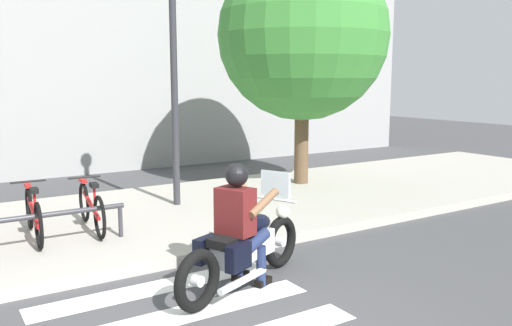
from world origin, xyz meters
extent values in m
cube|color=#A8A399|center=(0.00, 4.27, 0.07)|extent=(24.00, 4.40, 0.15)
cube|color=white|center=(0.14, 0.80, 0.00)|extent=(2.80, 0.40, 0.01)
cube|color=white|center=(0.14, 1.60, 0.00)|extent=(2.80, 0.40, 0.01)
torus|color=black|center=(1.75, 1.41, 0.33)|extent=(0.65, 0.36, 0.65)
cylinder|color=silver|center=(1.75, 1.41, 0.33)|extent=(0.15, 0.14, 0.12)
torus|color=black|center=(0.29, 0.79, 0.33)|extent=(0.65, 0.36, 0.65)
cylinder|color=silver|center=(0.29, 0.79, 0.33)|extent=(0.15, 0.14, 0.12)
cube|color=silver|center=(1.02, 1.10, 0.47)|extent=(0.91, 0.60, 0.28)
ellipsoid|color=black|center=(1.22, 1.19, 0.69)|extent=(0.59, 0.46, 0.22)
cube|color=black|center=(0.82, 1.02, 0.62)|extent=(0.62, 0.48, 0.10)
cube|color=black|center=(0.57, 1.15, 0.51)|extent=(0.34, 0.24, 0.28)
cube|color=black|center=(0.74, 0.75, 0.51)|extent=(0.34, 0.24, 0.28)
cylinder|color=silver|center=(1.60, 1.35, 0.90)|extent=(0.27, 0.58, 0.03)
sphere|color=white|center=(1.80, 1.43, 0.70)|extent=(0.18, 0.18, 0.18)
cube|color=silver|center=(1.63, 1.36, 1.08)|extent=(0.19, 0.38, 0.32)
cylinder|color=silver|center=(0.85, 0.83, 0.20)|extent=(0.75, 0.38, 0.08)
cube|color=#591919|center=(0.88, 1.04, 0.92)|extent=(0.40, 0.47, 0.52)
sphere|color=black|center=(0.91, 1.05, 1.32)|extent=(0.26, 0.26, 0.26)
cylinder|color=brown|center=(1.01, 1.34, 0.99)|extent=(0.51, 0.29, 0.26)
cylinder|color=brown|center=(1.18, 0.93, 0.99)|extent=(0.51, 0.29, 0.26)
cylinder|color=#1E284C|center=(0.96, 1.25, 0.56)|extent=(0.46, 0.30, 0.24)
cylinder|color=#1E284C|center=(1.07, 1.30, 0.24)|extent=(0.11, 0.11, 0.48)
cube|color=black|center=(1.10, 1.31, 0.04)|extent=(0.26, 0.19, 0.08)
cylinder|color=#1E284C|center=(1.08, 0.95, 0.56)|extent=(0.46, 0.30, 0.24)
cylinder|color=#1E284C|center=(1.19, 1.00, 0.24)|extent=(0.11, 0.11, 0.48)
cube|color=black|center=(1.23, 1.02, 0.04)|extent=(0.26, 0.19, 0.08)
torus|color=black|center=(-0.70, 4.37, 0.47)|extent=(0.09, 0.63, 0.63)
torus|color=black|center=(-0.77, 3.28, 0.47)|extent=(0.09, 0.63, 0.63)
cylinder|color=red|center=(-0.73, 3.83, 0.53)|extent=(0.12, 0.98, 0.26)
cylinder|color=red|center=(-0.75, 3.55, 0.69)|extent=(0.04, 0.04, 0.38)
cube|color=black|center=(-0.75, 3.55, 0.89)|extent=(0.11, 0.21, 0.06)
cylinder|color=black|center=(-0.71, 4.26, 0.89)|extent=(0.48, 0.06, 0.03)
cube|color=red|center=(-0.70, 4.37, 0.81)|extent=(0.10, 0.28, 0.04)
torus|color=black|center=(0.09, 4.36, 0.46)|extent=(0.09, 0.62, 0.62)
torus|color=black|center=(0.03, 3.29, 0.46)|extent=(0.09, 0.62, 0.62)
cylinder|color=red|center=(0.06, 3.83, 0.53)|extent=(0.12, 0.95, 0.26)
cylinder|color=red|center=(0.04, 3.56, 0.68)|extent=(0.04, 0.04, 0.38)
cube|color=black|center=(0.04, 3.56, 0.87)|extent=(0.11, 0.21, 0.06)
cylinder|color=black|center=(0.09, 4.25, 0.87)|extent=(0.48, 0.06, 0.03)
cube|color=red|center=(0.09, 4.36, 0.80)|extent=(0.10, 0.28, 0.04)
cylinder|color=#333338|center=(-1.13, 3.28, 0.60)|extent=(2.98, 0.07, 0.07)
cylinder|color=#333338|center=(0.31, 3.28, 0.38)|extent=(0.06, 0.06, 0.45)
cylinder|color=#2D2D33|center=(1.79, 4.67, 2.15)|extent=(0.12, 0.12, 4.30)
cylinder|color=brown|center=(4.84, 5.07, 1.01)|extent=(0.30, 0.30, 2.02)
sphere|color=#387F33|center=(4.84, 5.07, 3.25)|extent=(3.51, 3.51, 3.51)
cube|color=gray|center=(0.00, 9.97, 3.39)|extent=(24.00, 1.20, 6.78)
camera|label=1|loc=(-1.95, -3.85, 2.34)|focal=37.21mm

